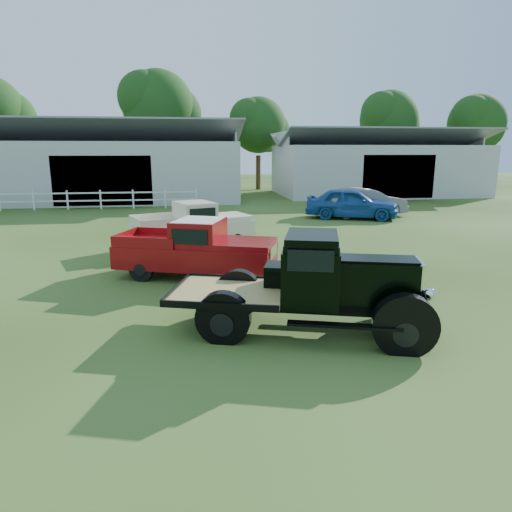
{
  "coord_description": "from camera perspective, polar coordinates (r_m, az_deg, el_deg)",
  "views": [
    {
      "loc": [
        -1.4,
        -9.9,
        3.67
      ],
      "look_at": [
        0.2,
        1.2,
        1.05
      ],
      "focal_mm": 32.0,
      "sensor_mm": 36.0,
      "label": 1
    }
  ],
  "objects": [
    {
      "name": "misc_car_blue",
      "position": [
        25.43,
        11.87,
        6.48
      ],
      "size": [
        5.29,
        3.61,
        1.67
      ],
      "primitive_type": "imported",
      "rotation": [
        0.0,
        0.0,
        1.2
      ],
      "color": "#1C4B93",
      "rests_on": "ground"
    },
    {
      "name": "shed_left",
      "position": [
        36.34,
        -17.41,
        11.2
      ],
      "size": [
        18.8,
        10.2,
        5.6
      ],
      "primitive_type": null,
      "color": "#AAAAAA",
      "rests_on": "ground"
    },
    {
      "name": "ground",
      "position": [
        10.65,
        -0.15,
        -7.01
      ],
      "size": [
        120.0,
        120.0,
        0.0
      ],
      "primitive_type": "plane",
      "color": "#22340D"
    },
    {
      "name": "tree_c",
      "position": [
        43.38,
        0.29,
        14.25
      ],
      "size": [
        5.4,
        5.4,
        9.0
      ],
      "primitive_type": null,
      "color": "#1E4818",
      "rests_on": "ground"
    },
    {
      "name": "fence_rail",
      "position": [
        30.77,
        -20.69,
        6.59
      ],
      "size": [
        14.2,
        0.16,
        1.2
      ],
      "primitive_type": null,
      "color": "white",
      "rests_on": "ground"
    },
    {
      "name": "shed_right",
      "position": [
        40.0,
        14.73,
        11.2
      ],
      "size": [
        16.8,
        9.2,
        5.2
      ],
      "primitive_type": null,
      "color": "#AAAAAA",
      "rests_on": "ground"
    },
    {
      "name": "misc_car_grey",
      "position": [
        26.45,
        13.35,
        6.56
      ],
      "size": [
        5.02,
        2.45,
        1.58
      ],
      "primitive_type": "imported",
      "rotation": [
        0.0,
        0.0,
        1.74
      ],
      "color": "slate",
      "rests_on": "ground"
    },
    {
      "name": "white_pickup",
      "position": [
        17.6,
        -7.89,
        3.82
      ],
      "size": [
        4.99,
        3.35,
        1.71
      ],
      "primitive_type": null,
      "rotation": [
        0.0,
        0.0,
        0.37
      ],
      "color": "beige",
      "rests_on": "ground"
    },
    {
      "name": "tree_b",
      "position": [
        44.02,
        -12.03,
        15.59
      ],
      "size": [
        6.9,
        6.9,
        11.5
      ],
      "primitive_type": null,
      "color": "#1E4818",
      "rests_on": "ground"
    },
    {
      "name": "red_pickup",
      "position": [
        13.43,
        -7.48,
        0.99
      ],
      "size": [
        5.08,
        3.33,
        1.73
      ],
      "primitive_type": null,
      "rotation": [
        0.0,
        0.0,
        -0.35
      ],
      "color": "maroon",
      "rests_on": "ground"
    },
    {
      "name": "vintage_flatbed",
      "position": [
        9.31,
        6.25,
        -3.42
      ],
      "size": [
        5.55,
        3.43,
        2.05
      ],
      "primitive_type": null,
      "rotation": [
        0.0,
        0.0,
        -0.29
      ],
      "color": "black",
      "rests_on": "ground"
    },
    {
      "name": "tree_d",
      "position": [
        48.01,
        16.14,
        14.25
      ],
      "size": [
        6.0,
        6.0,
        10.0
      ],
      "primitive_type": null,
      "color": "#1E4818",
      "rests_on": "ground"
    },
    {
      "name": "tree_e",
      "position": [
        50.07,
        25.69,
        13.14
      ],
      "size": [
        5.7,
        5.7,
        9.5
      ],
      "primitive_type": null,
      "color": "#1E4818",
      "rests_on": "ground"
    }
  ]
}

